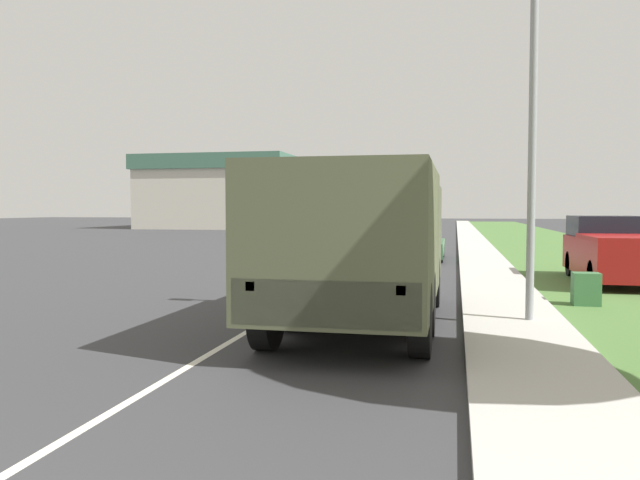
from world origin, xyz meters
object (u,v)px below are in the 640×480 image
object	(u,v)px
car_nearest_ahead	(420,244)
lamp_post	(519,106)
pickup_truck	(614,251)
car_second_ahead	(372,232)
car_third_ahead	(385,226)
military_truck	(363,238)

from	to	relation	value
car_nearest_ahead	lamp_post	distance (m)	14.82
lamp_post	pickup_truck	bearing A→B (deg)	65.60
car_second_ahead	lamp_post	xyz separation A→B (m)	(6.12, -26.71, 3.26)
car_second_ahead	lamp_post	bearing A→B (deg)	-77.09
car_second_ahead	car_third_ahead	bearing A→B (deg)	92.47
car_second_ahead	car_third_ahead	world-z (taller)	car_third_ahead
military_truck	pickup_truck	world-z (taller)	military_truck
pickup_truck	lamp_post	distance (m)	8.52
car_second_ahead	car_third_ahead	xyz separation A→B (m)	(-0.50, 11.61, 0.04)
car_second_ahead	pickup_truck	xyz separation A→B (m)	(9.42, -19.45, 0.26)
car_nearest_ahead	military_truck	bearing A→B (deg)	-90.65
military_truck	car_third_ahead	size ratio (longest dim) A/B	1.79
military_truck	car_nearest_ahead	distance (m)	14.88
car_nearest_ahead	lamp_post	xyz separation A→B (m)	(2.50, -14.24, 3.26)
car_third_ahead	lamp_post	world-z (taller)	lamp_post
military_truck	car_nearest_ahead	xyz separation A→B (m)	(0.17, 14.85, -0.93)
car_nearest_ahead	car_second_ahead	world-z (taller)	car_second_ahead
military_truck	car_second_ahead	bearing A→B (deg)	97.21
car_third_ahead	pickup_truck	distance (m)	32.61
car_nearest_ahead	car_third_ahead	world-z (taller)	car_third_ahead
car_nearest_ahead	car_third_ahead	xyz separation A→B (m)	(-4.12, 24.08, 0.05)
car_third_ahead	pickup_truck	bearing A→B (deg)	-72.29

